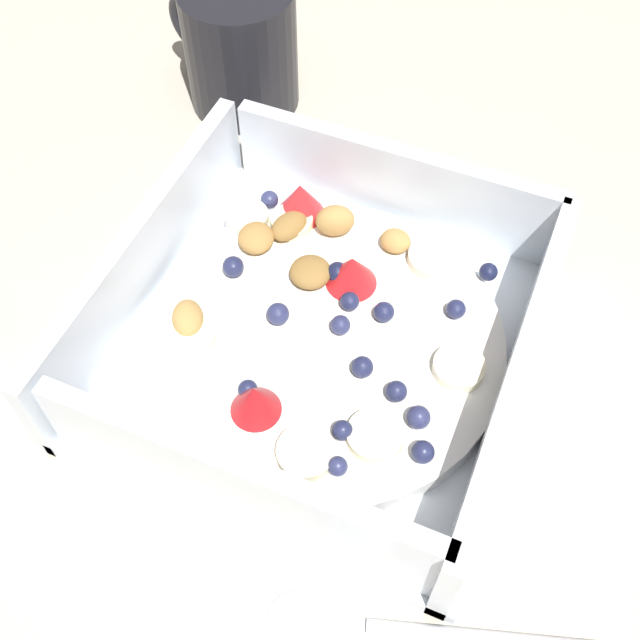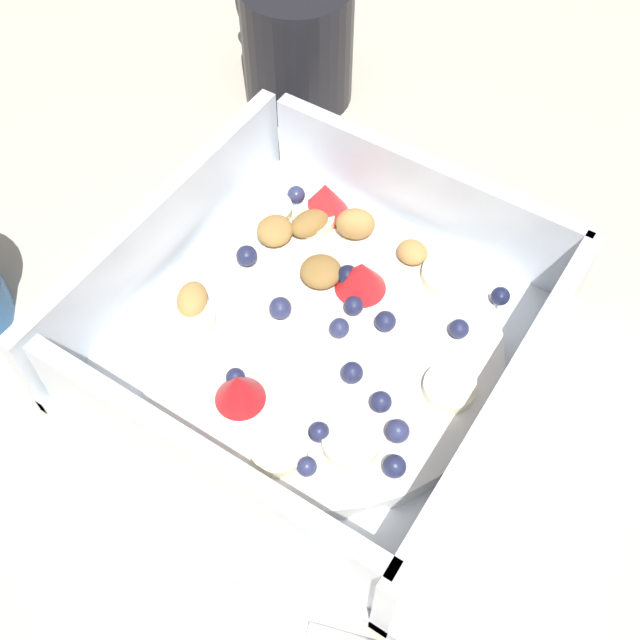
# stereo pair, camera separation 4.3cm
# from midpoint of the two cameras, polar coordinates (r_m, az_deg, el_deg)

# --- Properties ---
(ground_plane) EXTENTS (2.40, 2.40, 0.00)m
(ground_plane) POSITION_cam_midpoint_polar(r_m,az_deg,el_deg) (0.45, 2.86, -3.04)
(ground_plane) COLOR beige
(fruit_bowl) EXTENTS (0.23, 0.23, 0.07)m
(fruit_bowl) POSITION_cam_midpoint_polar(r_m,az_deg,el_deg) (0.44, 2.82, -0.76)
(fruit_bowl) COLOR white
(fruit_bowl) RESTS_ON ground
(spoon) EXTENTS (0.07, 0.17, 0.01)m
(spoon) POSITION_cam_midpoint_polar(r_m,az_deg,el_deg) (0.39, 2.90, -21.96)
(spoon) COLOR silver
(spoon) RESTS_ON ground
(coffee_mug) EXTENTS (0.08, 0.11, 0.09)m
(coffee_mug) POSITION_cam_midpoint_polar(r_m,az_deg,el_deg) (0.59, 0.42, 19.71)
(coffee_mug) COLOR black
(coffee_mug) RESTS_ON ground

